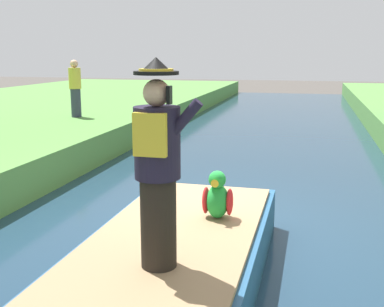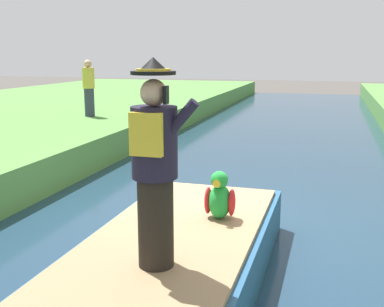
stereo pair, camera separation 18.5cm
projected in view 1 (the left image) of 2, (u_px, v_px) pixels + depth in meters
name	position (u px, v px, depth m)	size (l,w,h in m)	color
ground_plane	(210.00, 233.00, 6.98)	(80.00, 80.00, 0.00)	#4C4742
canal_water	(210.00, 230.00, 6.97)	(6.36, 48.00, 0.10)	#1E384C
boat	(174.00, 260.00, 5.12)	(1.82, 4.21, 0.61)	#23517A
person_pirate	(158.00, 166.00, 4.10)	(0.61, 0.42, 1.85)	black
parrot_plush	(218.00, 198.00, 5.49)	(0.36, 0.34, 0.57)	green
person_bystander	(75.00, 88.00, 13.38)	(0.34, 0.34, 1.60)	#33384C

